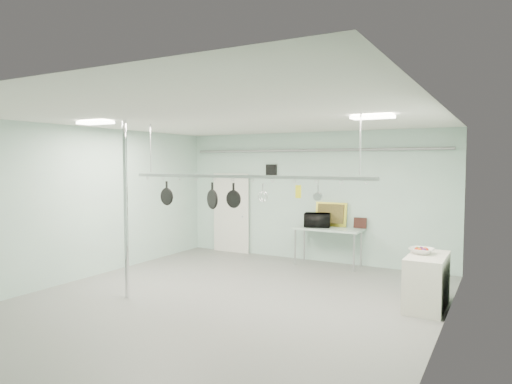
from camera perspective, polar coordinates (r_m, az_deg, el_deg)
The scene contains 25 objects.
floor at distance 8.23m, azimuth -4.02°, elevation -13.60°, with size 8.00×8.00×0.00m, color gray.
ceiling at distance 7.89m, azimuth -4.13°, elevation 9.10°, with size 7.00×8.00×0.02m, color silver.
back_wall at distance 11.44m, azimuth 6.87°, elevation -0.57°, with size 7.00×0.02×3.20m, color #A4C4BC.
right_wall at distance 6.69m, azimuth 21.93°, elevation -3.83°, with size 0.02×8.00×3.20m, color #A4C4BC.
door at distance 12.50m, azimuth -3.07°, elevation -2.72°, with size 1.10×0.10×2.20m, color silver.
wall_vent at distance 11.85m, azimuth 1.92°, elevation 2.75°, with size 0.30×0.04×0.30m, color black.
conduit_pipe at distance 11.33m, azimuth 6.75°, elevation 5.21°, with size 0.07×0.07×6.60m, color gray.
chrome_pole at distance 8.51m, azimuth -15.97°, elevation -2.15°, with size 0.08×0.08×3.20m, color silver.
prep_table at distance 10.95m, azimuth 8.99°, elevation -4.82°, with size 1.60×0.70×0.91m.
side_cabinet at distance 8.31m, azimuth 20.58°, elevation -10.43°, with size 0.60×1.20×0.90m, color silver.
pot_rack at distance 8.01m, azimuth -1.72°, elevation 2.15°, with size 4.80×0.06×1.00m.
light_panel_left at distance 8.72m, azimuth -19.44°, elevation 8.19°, with size 0.65×0.30×0.05m, color white.
light_panel_right at distance 7.47m, azimuth 14.37°, elevation 9.08°, with size 0.65×0.30×0.05m, color white.
microwave at distance 11.02m, azimuth 7.68°, elevation -3.50°, with size 0.60×0.41×0.33m, color black.
coffee_canister at distance 10.97m, azimuth 8.61°, elevation -3.90°, with size 0.14×0.14×0.20m, color white.
painting_large at distance 11.20m, azimuth 9.35°, elevation -2.77°, with size 0.78×0.05×0.58m, color yellow.
painting_small at distance 11.00m, azimuth 12.90°, elevation -3.79°, with size 0.30×0.04×0.25m, color black.
fruit_bowl at distance 8.28m, azimuth 19.97°, elevation -6.93°, with size 0.40×0.40×0.10m, color white.
skillet_left at distance 9.02m, azimuth -11.10°, elevation -0.09°, with size 0.34×0.06×0.45m, color black, non-canonical shape.
skillet_mid at distance 8.37m, azimuth -5.49°, elevation -0.45°, with size 0.36×0.06×0.49m, color black, non-canonical shape.
skillet_right at distance 8.12m, azimuth -2.83°, elevation -0.36°, with size 0.32×0.06×0.43m, color black, non-canonical shape.
whisk at distance 7.82m, azimuth 0.89°, elevation -0.20°, with size 0.18×0.18×0.34m, color silver, non-canonical shape.
grater at distance 7.53m, azimuth 5.30°, elevation 0.05°, with size 0.10×0.02×0.23m, color gold, non-canonical shape.
saucepan at distance 7.40m, azimuth 7.75°, elevation -0.07°, with size 0.13×0.08×0.24m, color #ADADB1, non-canonical shape.
fruit_cluster at distance 8.27m, azimuth 19.98°, elevation -6.66°, with size 0.24×0.24×0.09m, color #B22510, non-canonical shape.
Camera 1 is at (4.28, -6.59, 2.44)m, focal length 32.00 mm.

